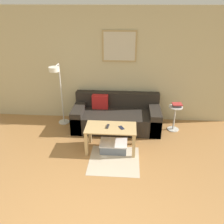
# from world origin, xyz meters

# --- Properties ---
(wall_back) EXTENTS (5.60, 0.09, 2.55)m
(wall_back) POSITION_xyz_m (0.00, 3.49, 1.28)
(wall_back) COLOR #C6BC93
(wall_back) RESTS_ON ground_plane
(area_rug) EXTENTS (0.91, 0.89, 0.01)m
(area_rug) POSITION_xyz_m (0.25, 1.74, 0.00)
(area_rug) COLOR #C1B299
(area_rug) RESTS_ON ground_plane
(couch) EXTENTS (1.92, 0.89, 0.72)m
(couch) POSITION_xyz_m (0.22, 3.02, 0.26)
(couch) COLOR #28231E
(couch) RESTS_ON ground_plane
(coffee_table) EXTENTS (0.95, 0.50, 0.50)m
(coffee_table) POSITION_xyz_m (0.16, 2.08, 0.39)
(coffee_table) COLOR tan
(coffee_table) RESTS_ON ground_plane
(storage_bin) EXTENTS (0.52, 0.37, 0.18)m
(storage_bin) POSITION_xyz_m (0.22, 2.06, 0.09)
(storage_bin) COLOR slate
(storage_bin) RESTS_ON ground_plane
(floor_lamp) EXTENTS (0.26, 0.56, 1.42)m
(floor_lamp) POSITION_xyz_m (-1.03, 2.92, 1.01)
(floor_lamp) COLOR silver
(floor_lamp) RESTS_ON ground_plane
(side_table) EXTENTS (0.30, 0.30, 0.56)m
(side_table) POSITION_xyz_m (1.50, 2.97, 0.33)
(side_table) COLOR silver
(side_table) RESTS_ON ground_plane
(book_stack) EXTENTS (0.21, 0.19, 0.07)m
(book_stack) POSITION_xyz_m (1.52, 2.98, 0.60)
(book_stack) COLOR #4C4C51
(book_stack) RESTS_ON side_table
(remote_control) EXTENTS (0.06, 0.15, 0.02)m
(remote_control) POSITION_xyz_m (0.11, 2.10, 0.51)
(remote_control) COLOR #232328
(remote_control) RESTS_ON coffee_table
(cell_phone) EXTENTS (0.13, 0.15, 0.01)m
(cell_phone) POSITION_xyz_m (0.36, 2.07, 0.50)
(cell_phone) COLOR #1E2338
(cell_phone) RESTS_ON coffee_table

